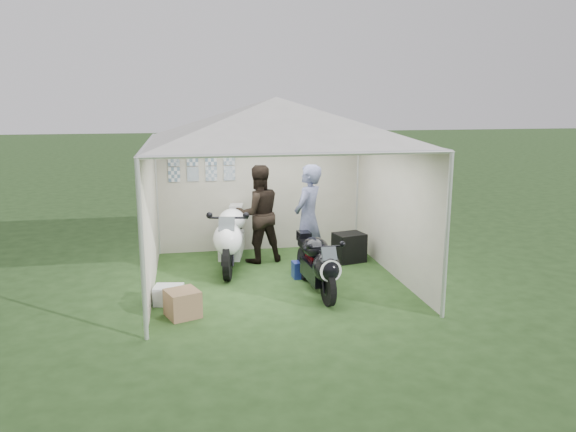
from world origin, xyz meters
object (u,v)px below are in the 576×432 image
canopy_tent (276,124)px  person_blue_jacket (308,219)px  motorcycle_white (231,236)px  crate_1 (183,303)px  paddock_stand (303,269)px  person_dark_jacket (258,214)px  equipment_box (349,247)px  crate_0 (169,295)px  motorcycle_black (318,263)px

canopy_tent → person_blue_jacket: (0.60, 0.32, -1.63)m
motorcycle_white → crate_1: size_ratio=5.14×
person_blue_jacket → crate_1: bearing=-14.3°
paddock_stand → person_dark_jacket: person_dark_jacket is taller
canopy_tent → crate_1: canopy_tent is taller
equipment_box → crate_0: (-3.25, -1.63, -0.13)m
paddock_stand → person_blue_jacket: bearing=64.3°
canopy_tent → crate_0: canopy_tent is taller
motorcycle_black → person_dark_jacket: 2.06m
crate_0 → person_blue_jacket: bearing=25.7°
canopy_tent → paddock_stand: size_ratio=15.23×
motorcycle_white → equipment_box: 2.21m
canopy_tent → person_blue_jacket: size_ratio=3.00×
person_blue_jacket → equipment_box: (0.89, 0.50, -0.68)m
motorcycle_black → crate_1: motorcycle_black is taller
person_dark_jacket → crate_1: person_dark_jacket is taller
motorcycle_white → person_dark_jacket: size_ratio=1.20×
motorcycle_black → crate_0: (-2.27, -0.03, -0.36)m
motorcycle_white → motorcycle_black: motorcycle_white is taller
person_blue_jacket → crate_1: size_ratio=4.47×
motorcycle_white → person_blue_jacket: size_ratio=1.15×
crate_1 → paddock_stand: bearing=34.5°
motorcycle_white → motorcycle_black: 1.96m
paddock_stand → motorcycle_white: bearing=147.4°
canopy_tent → motorcycle_white: (-0.68, 0.77, -1.98)m
paddock_stand → person_blue_jacket: 0.86m
motorcycle_black → person_blue_jacket: (0.09, 1.10, 0.45)m
motorcycle_black → person_blue_jacket: bearing=82.0°
crate_1 → crate_0: bearing=110.9°
motorcycle_white → crate_0: bearing=-113.3°
person_blue_jacket → crate_0: person_blue_jacket is taller
equipment_box → crate_1: 3.73m
crate_0 → motorcycle_black: bearing=0.8°
crate_0 → crate_1: size_ratio=0.97×
motorcycle_black → crate_1: 2.16m
person_blue_jacket → motorcycle_black: bearing=33.4°
motorcycle_black → person_blue_jacket: person_blue_jacket is taller
canopy_tent → person_dark_jacket: size_ratio=3.14×
equipment_box → crate_0: bearing=-153.3°
motorcycle_black → paddock_stand: 0.89m
person_blue_jacket → crate_0: 2.73m
person_dark_jacket → canopy_tent: bearing=86.4°
person_dark_jacket → person_blue_jacket: 1.11m
motorcycle_black → crate_1: (-2.06, -0.57, -0.31)m
motorcycle_white → crate_1: (-0.86, -2.12, -0.41)m
equipment_box → crate_1: (-3.04, -2.16, -0.08)m
canopy_tent → crate_1: 3.15m
person_blue_jacket → equipment_box: size_ratio=3.55×
motorcycle_white → person_dark_jacket: (0.53, 0.35, 0.30)m
canopy_tent → motorcycle_black: bearing=-56.6°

